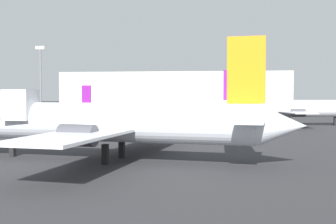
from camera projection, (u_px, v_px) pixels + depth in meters
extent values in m
cylinder|color=silver|center=(99.00, 122.00, 39.88)|extent=(28.09, 6.95, 3.46)
cone|color=silver|center=(282.00, 125.00, 35.70)|extent=(4.21, 3.91, 3.46)
cube|color=silver|center=(114.00, 128.00, 39.53)|extent=(8.63, 28.30, 0.23)
cube|color=silver|center=(252.00, 121.00, 36.32)|extent=(3.32, 8.34, 0.15)
cube|color=orange|center=(246.00, 70.00, 36.27)|extent=(3.10, 0.68, 5.46)
cylinder|color=#4C4C54|center=(78.00, 135.00, 34.66)|extent=(3.09, 2.09, 1.74)
cylinder|color=#4C4C54|center=(126.00, 126.00, 44.86)|extent=(3.09, 2.09, 1.74)
cube|color=black|center=(13.00, 148.00, 42.34)|extent=(0.54, 0.54, 1.71)
cube|color=black|center=(105.00, 154.00, 37.76)|extent=(0.54, 0.54, 1.71)
cube|color=black|center=(122.00, 149.00, 41.48)|extent=(0.54, 0.54, 1.71)
cylinder|color=white|center=(293.00, 108.00, 82.22)|extent=(25.08, 8.17, 3.12)
cone|color=white|center=(217.00, 109.00, 81.28)|extent=(4.00, 3.76, 3.12)
cube|color=white|center=(286.00, 111.00, 82.16)|extent=(8.07, 21.01, 0.19)
cube|color=white|center=(228.00, 107.00, 81.41)|extent=(3.28, 7.03, 0.13)
cube|color=purple|center=(231.00, 85.00, 81.27)|extent=(2.58, 0.77, 5.49)
cylinder|color=#4C4C54|center=(283.00, 111.00, 86.12)|extent=(2.67, 1.92, 1.45)
cylinder|color=#4C4C54|center=(298.00, 113.00, 78.30)|extent=(2.67, 1.92, 1.45)
cube|color=black|center=(335.00, 121.00, 82.85)|extent=(0.48, 0.48, 1.61)
cube|color=black|center=(283.00, 121.00, 83.85)|extent=(0.48, 0.48, 1.61)
cube|color=black|center=(289.00, 122.00, 80.63)|extent=(0.48, 0.48, 1.61)
cylinder|color=silver|center=(119.00, 109.00, 95.93)|extent=(18.32, 8.04, 2.37)
cone|color=silver|center=(163.00, 110.00, 91.26)|extent=(3.21, 3.06, 2.37)
cone|color=silver|center=(79.00, 109.00, 100.60)|extent=(3.21, 3.06, 2.37)
cube|color=silver|center=(115.00, 111.00, 96.35)|extent=(9.30, 18.69, 0.18)
cube|color=silver|center=(85.00, 108.00, 99.85)|extent=(3.64, 6.47, 0.12)
cube|color=purple|center=(86.00, 95.00, 99.56)|extent=(2.32, 0.95, 4.04)
cylinder|color=#4C4C54|center=(126.00, 111.00, 99.25)|extent=(2.53, 1.96, 1.33)
cylinder|color=#4C4C54|center=(108.00, 112.00, 92.97)|extent=(2.53, 1.96, 1.33)
cube|color=black|center=(143.00, 119.00, 93.38)|extent=(0.47, 0.47, 1.29)
cube|color=black|center=(119.00, 118.00, 97.74)|extent=(0.47, 0.47, 1.29)
cube|color=black|center=(111.00, 118.00, 95.09)|extent=(0.47, 0.47, 1.29)
cube|color=silver|center=(21.00, 105.00, 40.90)|extent=(2.42, 2.81, 2.80)
cylinder|color=slate|center=(41.00, 83.00, 116.38)|extent=(0.50, 0.50, 17.40)
cube|color=#F2EACC|center=(40.00, 48.00, 115.99)|extent=(2.40, 0.50, 0.80)
cube|color=beige|center=(176.00, 92.00, 150.70)|extent=(74.33, 20.77, 12.82)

